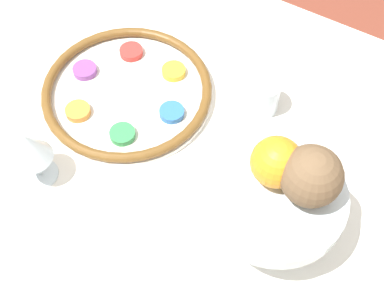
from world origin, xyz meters
TOP-DOWN VIEW (x-y plane):
  - dining_table at (0.00, 0.00)m, footprint 1.52×1.07m
  - seder_plate at (-0.21, 0.11)m, footprint 0.35×0.35m
  - wine_glass at (-0.25, -0.12)m, footprint 0.07×0.07m
  - fruit_stand at (0.16, 0.00)m, footprint 0.23×0.23m
  - orange_fruit at (0.14, 0.03)m, footprint 0.08×0.08m
  - coconut at (0.20, 0.03)m, footprint 0.10×0.10m
  - cup_near at (0.03, 0.23)m, footprint 0.07×0.07m

SIDE VIEW (x-z plane):
  - dining_table at x=0.00m, z-range 0.00..0.76m
  - seder_plate at x=-0.21m, z-range 0.76..0.79m
  - cup_near at x=0.03m, z-range 0.76..0.84m
  - wine_glass at x=-0.25m, z-range 0.79..0.92m
  - fruit_stand at x=0.16m, z-range 0.80..0.93m
  - orange_fruit at x=0.14m, z-range 0.89..0.97m
  - coconut at x=0.20m, z-range 0.89..0.99m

